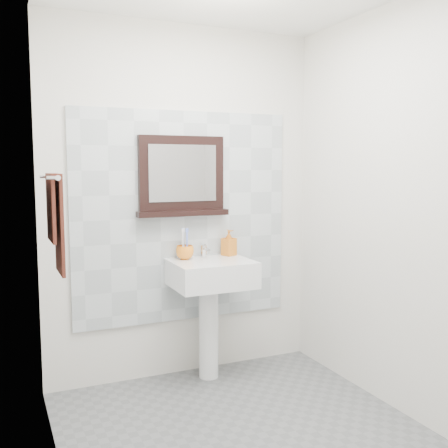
# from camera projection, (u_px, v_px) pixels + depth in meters

# --- Properties ---
(floor) EXTENTS (2.00, 2.20, 0.01)m
(floor) POSITION_uv_depth(u_px,v_px,m) (252.00, 441.00, 2.89)
(floor) COLOR slate
(floor) RESTS_ON ground
(back_wall) EXTENTS (2.00, 0.01, 2.50)m
(back_wall) POSITION_uv_depth(u_px,v_px,m) (183.00, 203.00, 3.75)
(back_wall) COLOR silver
(back_wall) RESTS_ON ground
(front_wall) EXTENTS (2.00, 0.01, 2.50)m
(front_wall) POSITION_uv_depth(u_px,v_px,m) (404.00, 245.00, 1.76)
(front_wall) COLOR silver
(front_wall) RESTS_ON ground
(left_wall) EXTENTS (0.01, 2.20, 2.50)m
(left_wall) POSITION_uv_depth(u_px,v_px,m) (56.00, 225.00, 2.35)
(left_wall) COLOR silver
(left_wall) RESTS_ON ground
(right_wall) EXTENTS (0.01, 2.20, 2.50)m
(right_wall) POSITION_uv_depth(u_px,v_px,m) (401.00, 210.00, 3.16)
(right_wall) COLOR silver
(right_wall) RESTS_ON ground
(splashback) EXTENTS (1.60, 0.02, 1.50)m
(splashback) POSITION_uv_depth(u_px,v_px,m) (184.00, 217.00, 3.76)
(splashback) COLOR silver
(splashback) RESTS_ON back_wall
(pedestal_sink) EXTENTS (0.55, 0.44, 0.96)m
(pedestal_sink) POSITION_uv_depth(u_px,v_px,m) (211.00, 286.00, 3.66)
(pedestal_sink) COLOR white
(pedestal_sink) RESTS_ON ground
(toothbrush_cup) EXTENTS (0.15, 0.15, 0.10)m
(toothbrush_cup) POSITION_uv_depth(u_px,v_px,m) (185.00, 252.00, 3.68)
(toothbrush_cup) COLOR orange
(toothbrush_cup) RESTS_ON pedestal_sink
(toothbrushes) EXTENTS (0.05, 0.04, 0.21)m
(toothbrushes) POSITION_uv_depth(u_px,v_px,m) (185.00, 242.00, 3.67)
(toothbrushes) COLOR white
(toothbrushes) RESTS_ON toothbrush_cup
(soap_dispenser) EXTENTS (0.11, 0.11, 0.19)m
(soap_dispenser) POSITION_uv_depth(u_px,v_px,m) (229.00, 243.00, 3.84)
(soap_dispenser) COLOR #C94C17
(soap_dispenser) RESTS_ON pedestal_sink
(framed_mirror) EXTENTS (0.66, 0.11, 0.56)m
(framed_mirror) POSITION_uv_depth(u_px,v_px,m) (182.00, 178.00, 3.69)
(framed_mirror) COLOR black
(framed_mirror) RESTS_ON back_wall
(towel_bar) EXTENTS (0.07, 0.40, 0.03)m
(towel_bar) POSITION_uv_depth(u_px,v_px,m) (53.00, 177.00, 2.83)
(towel_bar) COLOR silver
(towel_bar) RESTS_ON left_wall
(hand_towel) EXTENTS (0.06, 0.30, 0.55)m
(hand_towel) POSITION_uv_depth(u_px,v_px,m) (56.00, 216.00, 2.86)
(hand_towel) COLOR #36150F
(hand_towel) RESTS_ON towel_bar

